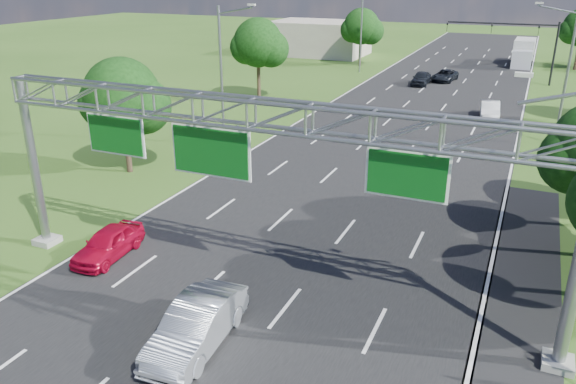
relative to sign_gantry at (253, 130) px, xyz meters
The scene contains 18 objects.
ground 19.28m from the sign_gantry, 91.05° to the left, with size 220.00×220.00×0.00m, color #2B4D17.
road 19.28m from the sign_gantry, 91.05° to the left, with size 18.00×180.00×0.02m, color black.
road_flare 12.20m from the sign_gantry, 11.47° to the left, with size 3.00×30.00×0.02m, color black.
sign_gantry is the anchor object (origin of this frame).
traffic_signal 53.51m from the sign_gantry, 82.32° to the left, with size 12.21×0.24×7.00m.
streetlight_l_near 21.47m from the sign_gantry, 122.87° to the left, with size 2.97×0.22×10.16m.
streetlight_l_far 54.28m from the sign_gantry, 102.38° to the left, with size 2.97×0.22×10.16m.
streetlight_r_mid 30.10m from the sign_gantry, 68.60° to the left, with size 2.97×0.22×10.16m.
tree_verge_la 17.56m from the sign_gantry, 144.84° to the left, with size 5.76×4.80×7.40m.
tree_verge_lb 36.85m from the sign_gantry, 116.19° to the left, with size 5.76×4.80×8.06m.
tree_verge_lc 59.56m from the sign_gantry, 102.86° to the left, with size 5.76×4.80×7.62m.
building_left 69.82m from the sign_gantry, 108.69° to the left, with size 14.00×10.00×5.00m, color #A29788.
red_coupe 9.86m from the sign_gantry, behind, with size 1.62×4.03×1.37m, color #AE0826.
silver_sedan 7.19m from the sign_gantry, 95.98° to the right, with size 1.77×5.07×1.67m, color #AFB5BB.
car_queue_b 51.32m from the sign_gantry, 90.81° to the left, with size 2.20×4.77×1.32m, color black.
car_queue_c 47.97m from the sign_gantry, 93.41° to the left, with size 1.78×4.43×1.51m, color black.
car_queue_d 35.37m from the sign_gantry, 80.35° to the left, with size 1.57×4.49×1.48m, color white.
box_truck 68.40m from the sign_gantry, 84.02° to the left, with size 2.73×8.92×3.37m.
Camera 1 is at (9.40, -5.55, 12.30)m, focal length 35.00 mm.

